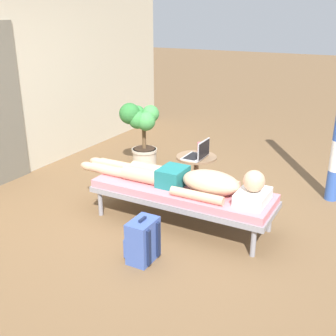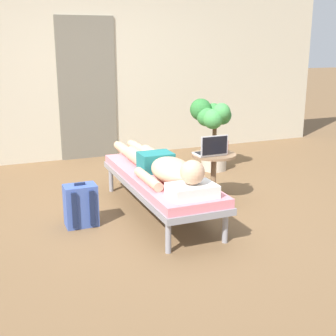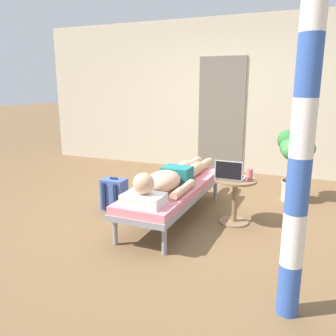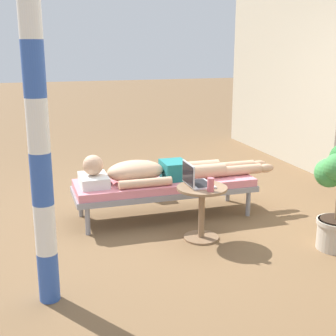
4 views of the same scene
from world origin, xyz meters
TOP-DOWN VIEW (x-y plane):
  - ground_plane at (0.00, 0.00)m, footprint 40.00×40.00m
  - lounge_chair at (-0.09, -0.18)m, footprint 0.63×1.95m
  - person_reclining at (-0.09, -0.26)m, footprint 0.53×2.17m
  - side_table at (0.60, -0.02)m, footprint 0.48×0.48m
  - laptop at (0.54, -0.08)m, footprint 0.31×0.24m
  - drink_glass at (0.75, 0.00)m, footprint 0.06×0.06m
  - backpack at (-0.90, -0.19)m, footprint 0.30×0.26m
  - potted_plant at (1.16, 1.09)m, footprint 0.51×0.50m

SIDE VIEW (x-z plane):
  - ground_plane at x=0.00m, z-range 0.00..0.00m
  - backpack at x=-0.90m, z-range -0.02..0.41m
  - lounge_chair at x=-0.09m, z-range 0.14..0.56m
  - side_table at x=0.60m, z-range 0.09..0.62m
  - person_reclining at x=-0.09m, z-range 0.36..0.68m
  - laptop at x=0.54m, z-range 0.47..0.69m
  - drink_glass at x=0.75m, z-range 0.52..0.65m
  - potted_plant at x=1.16m, z-range 0.12..1.07m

